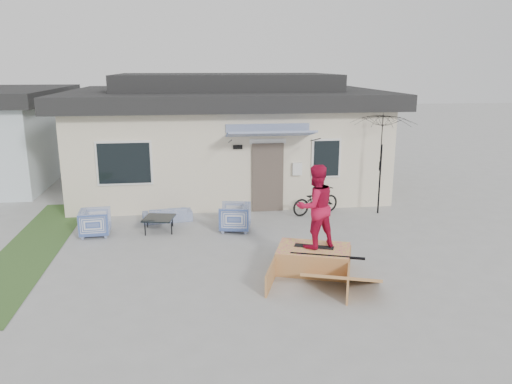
{
  "coord_description": "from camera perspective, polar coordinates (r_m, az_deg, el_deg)",
  "views": [
    {
      "loc": [
        -1.23,
        -10.03,
        4.36
      ],
      "look_at": [
        0.3,
        1.8,
        1.3
      ],
      "focal_mm": 34.87,
      "sensor_mm": 36.0,
      "label": 1
    }
  ],
  "objects": [
    {
      "name": "skater",
      "position": [
        10.63,
        6.82,
        -1.48
      ],
      "size": [
        1.05,
        0.92,
        1.81
      ],
      "primitive_type": "imported",
      "rotation": [
        0.0,
        0.0,
        3.44
      ],
      "color": "#B71037",
      "rests_on": "skateboard"
    },
    {
      "name": "patio_umbrella",
      "position": [
        15.11,
        14.17,
        4.0
      ],
      "size": [
        1.88,
        1.73,
        2.2
      ],
      "color": "black",
      "rests_on": "ground"
    },
    {
      "name": "house",
      "position": [
        18.22,
        -3.46,
        6.74
      ],
      "size": [
        10.8,
        8.49,
        4.1
      ],
      "color": "beige",
      "rests_on": "ground"
    },
    {
      "name": "skate_ramp",
      "position": [
        10.98,
        6.61,
        -7.66
      ],
      "size": [
        2.13,
        2.44,
        0.51
      ],
      "primitive_type": null,
      "rotation": [
        0.0,
        0.0,
        -0.33
      ],
      "color": "#AD7540",
      "rests_on": "ground"
    },
    {
      "name": "ground",
      "position": [
        11.0,
        -0.35,
        -8.95
      ],
      "size": [
        90.0,
        90.0,
        0.0
      ],
      "primitive_type": "plane",
      "color": "#989896",
      "rests_on": "ground"
    },
    {
      "name": "armchair_right",
      "position": [
        13.42,
        -2.45,
        -2.76
      ],
      "size": [
        0.88,
        0.92,
        0.81
      ],
      "primitive_type": "imported",
      "rotation": [
        0.0,
        0.0,
        -1.76
      ],
      "color": "#314B94",
      "rests_on": "ground"
    },
    {
      "name": "grass_strip",
      "position": [
        13.39,
        -24.29,
        -5.92
      ],
      "size": [
        1.4,
        8.0,
        0.01
      ],
      "primitive_type": "cube",
      "color": "#325325",
      "rests_on": "ground"
    },
    {
      "name": "coffee_table",
      "position": [
        13.68,
        -11.06,
        -3.64
      ],
      "size": [
        0.91,
        0.91,
        0.38
      ],
      "primitive_type": "cube",
      "rotation": [
        0.0,
        0.0,
        -0.21
      ],
      "color": "black",
      "rests_on": "ground"
    },
    {
      "name": "skateboard",
      "position": [
        10.92,
        6.68,
        -6.18
      ],
      "size": [
        0.87,
        0.51,
        0.05
      ],
      "primitive_type": "cube",
      "rotation": [
        0.0,
        0.0,
        -0.38
      ],
      "color": "black",
      "rests_on": "skate_ramp"
    },
    {
      "name": "bicycle",
      "position": [
        14.96,
        6.84,
        -0.65
      ],
      "size": [
        1.67,
        1.07,
        1.01
      ],
      "primitive_type": "imported",
      "rotation": [
        0.0,
        0.0,
        1.93
      ],
      "color": "black",
      "rests_on": "ground"
    },
    {
      "name": "armchair_left",
      "position": [
        13.69,
        -17.97,
        -3.22
      ],
      "size": [
        0.75,
        0.79,
        0.77
      ],
      "primitive_type": "imported",
      "rotation": [
        0.0,
        0.0,
        1.64
      ],
      "color": "#314B94",
      "rests_on": "ground"
    },
    {
      "name": "loveseat",
      "position": [
        14.48,
        -10.13,
        -2.25
      ],
      "size": [
        1.43,
        0.62,
        0.54
      ],
      "primitive_type": "imported",
      "rotation": [
        0.0,
        0.0,
        3.3
      ],
      "color": "#314B94",
      "rests_on": "ground"
    }
  ]
}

